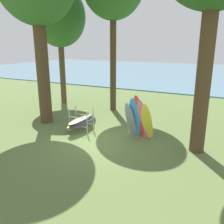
% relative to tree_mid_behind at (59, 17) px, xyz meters
% --- Properties ---
extents(ground_plane, '(80.00, 80.00, 0.00)m').
position_rel_tree_mid_behind_xyz_m(ground_plane, '(6.39, -5.56, -6.27)').
color(ground_plane, '#566B38').
extents(lake_water, '(80.00, 36.00, 0.10)m').
position_rel_tree_mid_behind_xyz_m(lake_water, '(6.39, 25.23, -6.22)').
color(lake_water, slate).
rests_on(lake_water, ground).
extents(tree_mid_behind, '(3.73, 3.73, 8.47)m').
position_rel_tree_mid_behind_xyz_m(tree_mid_behind, '(0.00, 0.00, 0.00)').
color(tree_mid_behind, brown).
rests_on(tree_mid_behind, ground).
extents(leaning_board_pile, '(1.50, 0.87, 2.22)m').
position_rel_tree_mid_behind_xyz_m(leaning_board_pile, '(7.89, -4.41, -5.27)').
color(leaning_board_pile, gray).
rests_on(leaning_board_pile, ground).
extents(board_storage_rack, '(1.15, 2.13, 1.25)m').
position_rel_tree_mid_behind_xyz_m(board_storage_rack, '(4.79, -4.66, -5.75)').
color(board_storage_rack, '#9EA0A5').
rests_on(board_storage_rack, ground).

